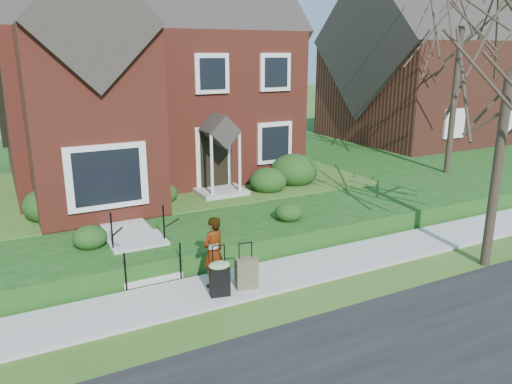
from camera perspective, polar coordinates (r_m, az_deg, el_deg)
ground at (r=12.22m, az=1.16°, el=-9.94°), size 120.00×120.00×0.00m
sidewalk at (r=12.21m, az=1.16°, el=-9.77°), size 60.00×1.60×0.08m
terrace at (r=23.11m, az=-3.14°, el=3.25°), size 44.00×20.00×0.60m
walkway at (r=15.63m, az=-15.94°, el=-2.26°), size 1.20×6.00×0.06m
main_house at (r=19.92m, az=-13.22°, el=15.26°), size 10.40×10.20×9.40m
neighbour_house at (r=29.68m, az=18.96°, el=14.86°), size 9.40×8.00×9.20m
front_steps at (r=12.77m, az=-12.87°, el=-6.85°), size 1.40×2.02×1.50m
foundation_shrubs at (r=16.56m, az=-4.59°, el=1.08°), size 10.03×4.74×1.23m
woman at (r=11.45m, az=-4.89°, el=-6.84°), size 0.71×0.59×1.67m
suitcase_black at (r=11.15m, az=-4.18°, el=-9.60°), size 0.56×0.49×1.17m
suitcase_olive at (r=11.50m, az=-1.09°, el=-9.25°), size 0.54×0.37×1.08m
tree_gap at (r=21.06m, az=22.65°, el=18.55°), size 6.15×6.15×8.78m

